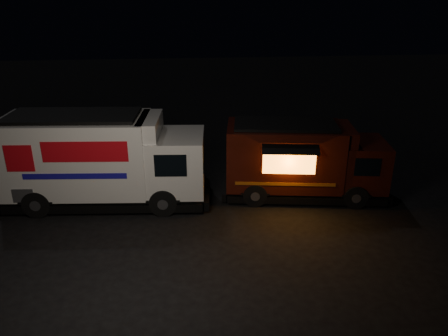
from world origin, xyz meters
TOP-DOWN VIEW (x-y plane):
  - ground at (0.00, 0.00)m, footprint 80.00×80.00m
  - white_truck at (-3.79, 2.46)m, footprint 7.79×3.19m
  - red_truck at (3.70, 2.28)m, footprint 6.59×3.22m

SIDE VIEW (x-z plane):
  - ground at x=0.00m, z-range 0.00..0.00m
  - red_truck at x=3.70m, z-range 0.00..2.94m
  - white_truck at x=-3.79m, z-range 0.00..3.45m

